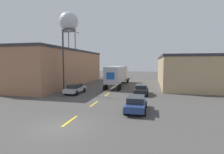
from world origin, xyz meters
name	(u,v)px	position (x,y,z in m)	size (l,w,h in m)	color
ground_plane	(61,127)	(0.00, 0.00, 0.00)	(160.00, 160.00, 0.00)	#4C4947
road_centerline	(94,104)	(0.00, 7.23, 0.00)	(0.20, 14.21, 0.01)	yellow
warehouse_left	(60,67)	(-12.38, 22.18, 3.55)	(9.31, 26.34, 7.10)	#9E7051
warehouse_right	(186,71)	(12.91, 26.57, 2.92)	(10.39, 22.00, 5.83)	tan
semi_truck	(118,74)	(-0.22, 22.91, 2.31)	(2.77, 14.38, 3.84)	silver
parked_car_left_far	(75,89)	(-4.77, 12.72, 0.75)	(1.93, 4.45, 1.42)	#B2B2B7
parked_car_right_mid	(141,89)	(4.77, 14.19, 0.75)	(1.93, 4.45, 1.42)	black
parked_car_right_near	(136,103)	(4.77, 5.32, 0.75)	(1.93, 4.45, 1.42)	navy
water_tower	(69,22)	(-20.61, 42.94, 17.74)	(6.22, 6.22, 21.08)	#47474C
street_lamp	(65,58)	(-6.20, 12.55, 5.21)	(2.62, 0.32, 9.07)	#2D2D30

